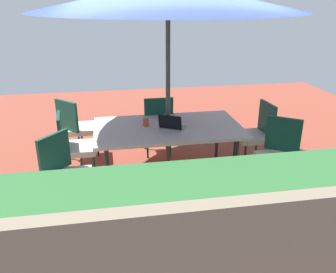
{
  "coord_description": "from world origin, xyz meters",
  "views": [
    {
      "loc": [
        0.79,
        4.47,
        2.4
      ],
      "look_at": [
        0.0,
        0.0,
        0.58
      ],
      "focal_mm": 37.8,
      "sensor_mm": 36.0,
      "label": 1
    }
  ],
  "objects_px": {
    "chair_southeast": "(76,126)",
    "chair_northwest": "(279,153)",
    "dining_table": "(168,130)",
    "chair_east": "(73,145)",
    "chair_west": "(256,132)",
    "laptop": "(172,125)",
    "chair_south": "(158,122)",
    "cup": "(146,122)",
    "chair_northeast": "(66,172)"
  },
  "relations": [
    {
      "from": "chair_southeast",
      "to": "chair_northwest",
      "type": "bearing_deg",
      "value": -164.4
    },
    {
      "from": "dining_table",
      "to": "chair_northwest",
      "type": "distance_m",
      "value": 1.49
    },
    {
      "from": "chair_northwest",
      "to": "chair_east",
      "type": "xyz_separation_m",
      "value": [
        2.58,
        -0.74,
        0.0
      ]
    },
    {
      "from": "chair_west",
      "to": "laptop",
      "type": "relative_size",
      "value": 2.45
    },
    {
      "from": "chair_northwest",
      "to": "dining_table",
      "type": "bearing_deg",
      "value": -172.84
    },
    {
      "from": "dining_table",
      "to": "chair_south",
      "type": "height_order",
      "value": "chair_south"
    },
    {
      "from": "chair_south",
      "to": "laptop",
      "type": "relative_size",
      "value": 2.45
    },
    {
      "from": "chair_southeast",
      "to": "chair_east",
      "type": "relative_size",
      "value": 1.0
    },
    {
      "from": "chair_south",
      "to": "chair_east",
      "type": "xyz_separation_m",
      "value": [
        1.24,
        0.69,
        0.0
      ]
    },
    {
      "from": "dining_table",
      "to": "chair_south",
      "type": "relative_size",
      "value": 2.05
    },
    {
      "from": "chair_south",
      "to": "cup",
      "type": "height_order",
      "value": "chair_south"
    },
    {
      "from": "chair_northeast",
      "to": "chair_southeast",
      "type": "xyz_separation_m",
      "value": [
        -0.01,
        -1.54,
        0.0
      ]
    },
    {
      "from": "chair_west",
      "to": "cup",
      "type": "xyz_separation_m",
      "value": [
        1.6,
        -0.07,
        0.22
      ]
    },
    {
      "from": "chair_west",
      "to": "chair_south",
      "type": "height_order",
      "value": "same"
    },
    {
      "from": "chair_west",
      "to": "chair_northwest",
      "type": "bearing_deg",
      "value": -4.7
    },
    {
      "from": "chair_northwest",
      "to": "chair_south",
      "type": "relative_size",
      "value": 1.0
    },
    {
      "from": "chair_northwest",
      "to": "chair_northeast",
      "type": "xyz_separation_m",
      "value": [
        2.6,
        0.06,
        0.0
      ]
    },
    {
      "from": "chair_east",
      "to": "laptop",
      "type": "height_order",
      "value": "chair_east"
    },
    {
      "from": "chair_northeast",
      "to": "chair_east",
      "type": "xyz_separation_m",
      "value": [
        -0.02,
        -0.8,
        0.0
      ]
    },
    {
      "from": "cup",
      "to": "chair_northwest",
      "type": "bearing_deg",
      "value": 152.76
    },
    {
      "from": "chair_northeast",
      "to": "cup",
      "type": "height_order",
      "value": "chair_northeast"
    },
    {
      "from": "chair_west",
      "to": "cup",
      "type": "distance_m",
      "value": 1.62
    },
    {
      "from": "chair_west",
      "to": "chair_east",
      "type": "xyz_separation_m",
      "value": [
        2.59,
        0.01,
        0.0
      ]
    },
    {
      "from": "chair_northwest",
      "to": "chair_northeast",
      "type": "bearing_deg",
      "value": -142.07
    },
    {
      "from": "chair_south",
      "to": "cup",
      "type": "relative_size",
      "value": 9.96
    },
    {
      "from": "dining_table",
      "to": "chair_northwest",
      "type": "relative_size",
      "value": 2.05
    },
    {
      "from": "chair_southeast",
      "to": "laptop",
      "type": "bearing_deg",
      "value": -166.83
    },
    {
      "from": "laptop",
      "to": "chair_northwest",
      "type": "bearing_deg",
      "value": -177.46
    },
    {
      "from": "chair_south",
      "to": "chair_east",
      "type": "relative_size",
      "value": 1.0
    },
    {
      "from": "chair_south",
      "to": "chair_southeast",
      "type": "bearing_deg",
      "value": -2.05
    },
    {
      "from": "chair_south",
      "to": "chair_east",
      "type": "bearing_deg",
      "value": 29.29
    },
    {
      "from": "cup",
      "to": "laptop",
      "type": "bearing_deg",
      "value": 151.85
    },
    {
      "from": "chair_northwest",
      "to": "chair_southeast",
      "type": "relative_size",
      "value": 1.0
    },
    {
      "from": "chair_west",
      "to": "chair_south",
      "type": "bearing_deg",
      "value": -120.48
    },
    {
      "from": "dining_table",
      "to": "laptop",
      "type": "xyz_separation_m",
      "value": [
        -0.03,
        0.09,
        0.09
      ]
    },
    {
      "from": "dining_table",
      "to": "chair_northeast",
      "type": "height_order",
      "value": "chair_northeast"
    },
    {
      "from": "chair_west",
      "to": "chair_southeast",
      "type": "height_order",
      "value": "same"
    },
    {
      "from": "chair_southeast",
      "to": "chair_east",
      "type": "bearing_deg",
      "value": 136.14
    },
    {
      "from": "chair_northeast",
      "to": "chair_southeast",
      "type": "bearing_deg",
      "value": 39.38
    },
    {
      "from": "chair_northeast",
      "to": "dining_table",
      "type": "bearing_deg",
      "value": -18.88
    },
    {
      "from": "dining_table",
      "to": "chair_southeast",
      "type": "bearing_deg",
      "value": -29.98
    },
    {
      "from": "chair_west",
      "to": "chair_southeast",
      "type": "xyz_separation_m",
      "value": [
        2.6,
        -0.73,
        0.0
      ]
    },
    {
      "from": "chair_southeast",
      "to": "chair_south",
      "type": "bearing_deg",
      "value": -136.81
    },
    {
      "from": "chair_west",
      "to": "chair_northeast",
      "type": "relative_size",
      "value": 1.0
    },
    {
      "from": "chair_west",
      "to": "chair_northeast",
      "type": "xyz_separation_m",
      "value": [
        2.62,
        0.81,
        0.0
      ]
    },
    {
      "from": "chair_northwest",
      "to": "chair_east",
      "type": "distance_m",
      "value": 2.68
    },
    {
      "from": "chair_west",
      "to": "laptop",
      "type": "xyz_separation_m",
      "value": [
        1.27,
        0.11,
        0.22
      ]
    },
    {
      "from": "chair_east",
      "to": "laptop",
      "type": "distance_m",
      "value": 1.34
    },
    {
      "from": "chair_south",
      "to": "chair_northeast",
      "type": "height_order",
      "value": "same"
    },
    {
      "from": "chair_northeast",
      "to": "cup",
      "type": "relative_size",
      "value": 9.96
    }
  ]
}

